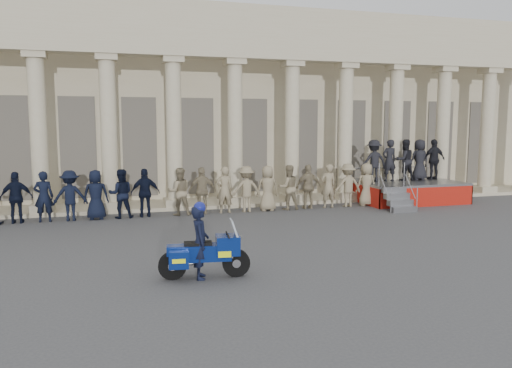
# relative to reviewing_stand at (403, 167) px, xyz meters

# --- Properties ---
(ground) EXTENTS (90.00, 90.00, 0.00)m
(ground) POSITION_rel_reviewing_stand_xyz_m (-9.12, -7.26, -1.58)
(ground) COLOR #404043
(ground) RESTS_ON ground
(building) EXTENTS (40.00, 12.50, 9.00)m
(building) POSITION_rel_reviewing_stand_xyz_m (-9.12, 7.49, 2.94)
(building) COLOR #BAAC8B
(building) RESTS_ON ground
(officer_rank) EXTENTS (22.35, 0.71, 1.88)m
(officer_rank) POSITION_rel_reviewing_stand_xyz_m (-13.10, -0.71, -0.64)
(officer_rank) COLOR black
(officer_rank) RESTS_ON ground
(reviewing_stand) EXTENTS (4.67, 4.37, 2.86)m
(reviewing_stand) POSITION_rel_reviewing_stand_xyz_m (0.00, 0.00, 0.00)
(reviewing_stand) COLOR gray
(reviewing_stand) RESTS_ON ground
(motorcycle) EXTENTS (2.13, 0.93, 1.37)m
(motorcycle) POSITION_rel_reviewing_stand_xyz_m (-10.93, -8.98, -0.99)
(motorcycle) COLOR black
(motorcycle) RESTS_ON ground
(rider) EXTENTS (0.48, 0.67, 1.81)m
(rider) POSITION_rel_reviewing_stand_xyz_m (-11.05, -8.97, -0.68)
(rider) COLOR black
(rider) RESTS_ON ground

